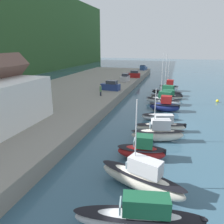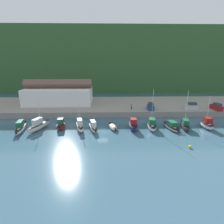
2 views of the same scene
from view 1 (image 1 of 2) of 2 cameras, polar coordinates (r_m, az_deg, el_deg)
name	(u,v)px [view 1 (image 1 of 2)]	position (r m, az deg, el deg)	size (l,w,h in m)	color
ground_plane	(167,126)	(33.47, 14.09, -3.58)	(320.00, 320.00, 0.00)	#385B70
quay_promenade	(38,108)	(40.28, -18.78, 0.89)	(124.62, 23.75, 1.78)	gray
moored_boat_0	(140,218)	(15.73, 7.35, -25.69)	(3.27, 8.78, 2.59)	silver
moored_boat_1	(141,178)	(18.88, 7.60, -16.75)	(4.09, 7.85, 7.68)	white
moored_boat_2	(142,150)	(23.53, 7.82, -9.84)	(2.37, 5.28, 2.64)	red
moored_boat_3	(158,133)	(27.83, 11.91, -5.40)	(3.18, 6.77, 6.66)	white
moored_boat_4	(161,126)	(30.92, 12.80, -3.47)	(3.39, 7.25, 2.48)	white
moored_boat_5	(158,117)	(35.76, 11.93, -1.17)	(2.92, 5.44, 0.98)	white
moored_boat_6	(165,106)	(40.41, 13.60, 1.64)	(2.13, 5.44, 2.86)	navy
moored_boat_7	(163,100)	(45.07, 13.27, 3.18)	(2.99, 7.25, 10.01)	white
moored_boat_8	(167,96)	(49.94, 14.15, 4.15)	(3.49, 7.33, 2.04)	white
moored_boat_9	(167,92)	(53.29, 14.15, 5.17)	(3.45, 7.59, 9.44)	black
moored_boat_10	(169,87)	(58.66, 14.64, 6.39)	(2.39, 4.96, 8.01)	silver
parked_car_0	(134,74)	(68.46, 5.64, 9.72)	(2.17, 4.34, 2.16)	maroon
parked_car_1	(125,78)	(61.37, 3.45, 8.90)	(4.25, 1.93, 2.16)	#B7B7BC
parked_car_2	(111,86)	(49.09, -0.35, 6.81)	(2.26, 4.38, 2.16)	navy
pickup_truck_1	(143,68)	(89.37, 8.18, 11.34)	(4.89, 2.41, 1.90)	#2D4C84
person_on_quay	(101,90)	(43.55, -2.99, 5.68)	(0.40, 0.40, 2.14)	#232838
mooring_buoy_0	(217,101)	(50.69, 25.82, 2.63)	(0.59, 0.59, 0.59)	yellow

